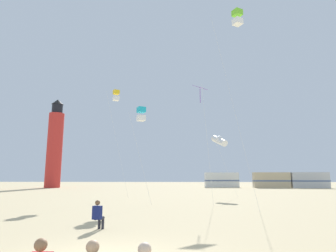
# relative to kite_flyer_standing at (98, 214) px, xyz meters

# --- Properties ---
(kite_flyer_standing) EXTENTS (0.42, 0.55, 1.16)m
(kite_flyer_standing) POSITION_rel_kite_flyer_standing_xyz_m (0.00, 0.00, 0.00)
(kite_flyer_standing) COLOR navy
(kite_flyer_standing) RESTS_ON ground
(kite_diamond_violet) EXTENTS (1.43, 1.43, 9.05)m
(kite_diamond_violet) POSITION_rel_kite_flyer_standing_xyz_m (4.94, 9.58, 7.88)
(kite_diamond_violet) COLOR silver
(kite_diamond_violet) RESTS_ON ground
(kite_box_lime) EXTENTS (2.43, 2.43, 14.18)m
(kite_box_lime) POSITION_rel_kite_flyer_standing_xyz_m (7.61, 7.80, 12.96)
(kite_box_lime) COLOR silver
(kite_box_lime) RESTS_ON ground
(kite_tube_white) EXTENTS (2.44, 2.93, 6.63)m
(kite_tube_white) POSITION_rel_kite_flyer_standing_xyz_m (7.64, 19.32, 5.31)
(kite_tube_white) COLOR silver
(kite_tube_white) RESTS_ON ground
(kite_box_cyan) EXTENTS (1.88, 1.41, 7.67)m
(kite_box_cyan) POSITION_rel_kite_flyer_standing_xyz_m (0.20, 10.99, 6.47)
(kite_box_cyan) COLOR silver
(kite_box_cyan) RESTS_ON ground
(kite_box_gold) EXTENTS (2.35, 2.10, 11.27)m
(kite_box_gold) POSITION_rel_kite_flyer_standing_xyz_m (-3.47, 17.91, 10.06)
(kite_box_gold) COLOR silver
(kite_box_gold) RESTS_ON ground
(lighthouse_distant) EXTENTS (2.80, 2.80, 16.80)m
(lighthouse_distant) POSITION_rel_kite_flyer_standing_xyz_m (-20.16, 41.47, 7.22)
(lighthouse_distant) COLOR red
(lighthouse_distant) RESTS_ON ground
(rv_van_white) EXTENTS (6.48, 2.45, 2.80)m
(rv_van_white) POSITION_rel_kite_flyer_standing_xyz_m (11.56, 45.54, 0.78)
(rv_van_white) COLOR white
(rv_van_white) RESTS_ON ground
(rv_van_tan) EXTENTS (6.60, 2.84, 2.80)m
(rv_van_tan) POSITION_rel_kite_flyer_standing_xyz_m (20.31, 42.89, 0.78)
(rv_van_tan) COLOR #C6B28C
(rv_van_tan) RESTS_ON ground
(rv_van_silver) EXTENTS (6.59, 2.80, 2.80)m
(rv_van_silver) POSITION_rel_kite_flyer_standing_xyz_m (26.86, 42.10, 0.78)
(rv_van_silver) COLOR #B7BABF
(rv_van_silver) RESTS_ON ground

